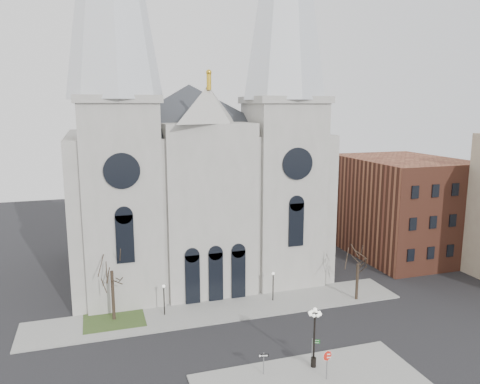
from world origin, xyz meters
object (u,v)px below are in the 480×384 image
object	(u,v)px
stop_sign	(327,359)
globe_lamp	(314,330)
street_name_sign	(313,348)
one_way_sign	(264,359)

from	to	relation	value
stop_sign	globe_lamp	bearing A→B (deg)	107.02
stop_sign	globe_lamp	world-z (taller)	globe_lamp
globe_lamp	street_name_sign	xyz separation A→B (m)	(0.30, 0.70, -2.02)
globe_lamp	one_way_sign	distance (m)	4.75
one_way_sign	globe_lamp	bearing A→B (deg)	10.54
stop_sign	one_way_sign	world-z (taller)	stop_sign
stop_sign	globe_lamp	size ratio (longest dim) A/B	0.47
one_way_sign	stop_sign	bearing A→B (deg)	-12.17
globe_lamp	street_name_sign	world-z (taller)	globe_lamp
stop_sign	street_name_sign	distance (m)	2.68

